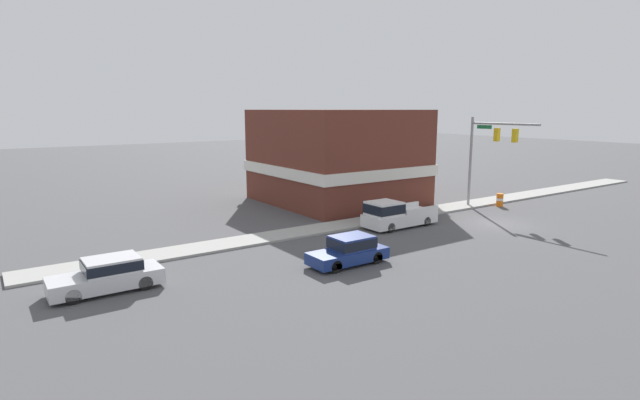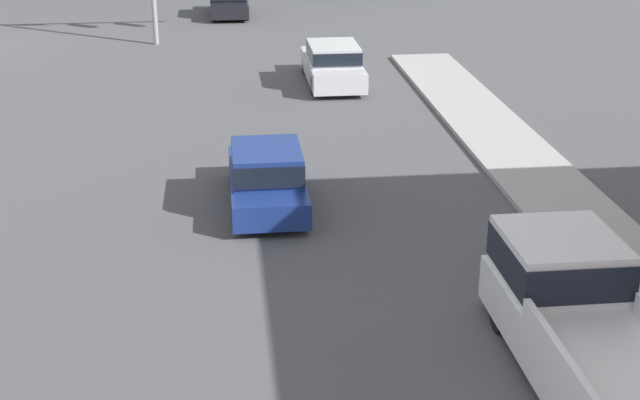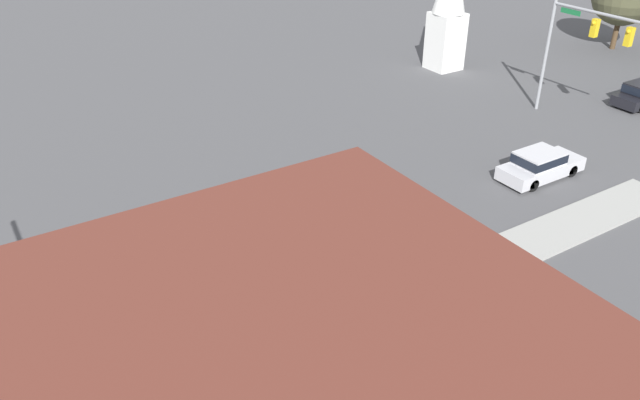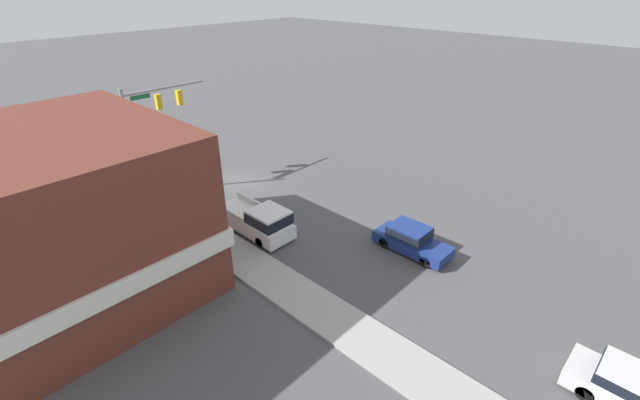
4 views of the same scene
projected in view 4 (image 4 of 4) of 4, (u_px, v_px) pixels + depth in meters
The scene contains 8 objects.
ground_plane at pixel (235, 183), 32.49m from camera, with size 200.00×200.00×0.00m, color #4C4C4F.
sidewalk_curb at pixel (166, 209), 28.79m from camera, with size 2.40×60.00×0.14m.
near_signal_assembly at pixel (152, 115), 29.84m from camera, with size 6.20×0.49×7.52m.
car_lead at pixel (411, 238), 24.25m from camera, with size 1.78×4.39×1.53m.
car_oncoming at pixel (638, 393), 15.31m from camera, with size 1.89×4.84×1.53m.
pickup_truck_parked at pixel (259, 220), 25.73m from camera, with size 2.04×5.51×1.95m.
construction_barrel at pixel (148, 170), 33.23m from camera, with size 0.58×0.58×1.10m.
corner_brick_building at pixel (36, 228), 19.27m from camera, with size 12.96×11.84×8.10m.
Camera 4 is at (16.91, 24.81, 14.08)m, focal length 24.00 mm.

